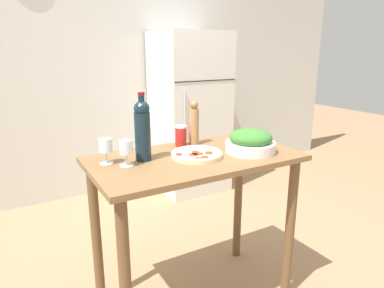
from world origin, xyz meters
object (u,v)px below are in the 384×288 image
Objects in this scene: pepper_mill at (194,124)px; salad_bowl at (251,142)px; wine_glass_far at (106,147)px; wine_bottle at (142,129)px; homemade_pizza at (196,154)px; refrigerator at (190,113)px; wine_glass_near at (126,149)px; salt_canister at (181,136)px.

pepper_mill is 0.95× the size of salad_bowl.
pepper_mill is at bearing 123.19° from salad_bowl.
wine_glass_far is 0.47× the size of salad_bowl.
wine_bottle is at bearing -10.86° from wine_glass_far.
pepper_mill is at bearing 62.61° from homemade_pizza.
refrigerator reaches higher than pepper_mill.
refrigerator is 1.59m from pepper_mill.
pepper_mill is 0.37m from salad_bowl.
refrigerator is 12.66× the size of wine_glass_far.
wine_bottle reaches higher than salad_bowl.
salt_canister is at bearing 25.06° from wine_glass_near.
wine_bottle is 1.33× the size of pepper_mill.
salad_bowl is at bearing -14.47° from wine_glass_far.
wine_glass_near is 0.11m from wine_glass_far.
pepper_mill reaches higher than wine_glass_near.
salad_bowl is at bearing -47.43° from salt_canister.
salad_bowl reaches higher than homemade_pizza.
wine_bottle is 0.62m from salad_bowl.
homemade_pizza is at bearing 167.36° from salad_bowl.
homemade_pizza is at bearing -15.73° from wine_glass_far.
homemade_pizza is 0.24m from salt_canister.
wine_glass_near is 1.05× the size of salt_canister.
pepper_mill is 0.96× the size of homemade_pizza.
wine_glass_far is 1.05× the size of salt_canister.
homemade_pizza is (-0.32, 0.07, -0.04)m from salad_bowl.
wine_glass_near is at bearing -128.52° from refrigerator.
salt_canister is (0.03, 0.24, 0.05)m from homemade_pizza.
refrigerator is at bearing 58.68° from salt_canister.
wine_glass_near is at bearing -154.94° from salt_canister.
wine_bottle is 0.14m from wine_glass_near.
wine_bottle is 2.70× the size of wine_glass_far.
pepper_mill is at bearing 9.98° from wine_glass_far.
refrigerator is 1.83m from homemade_pizza.
salad_bowl is 1.01× the size of homemade_pizza.
wine_bottle is at bearing -126.81° from refrigerator.
salt_canister is (0.49, 0.11, -0.03)m from wine_glass_far.
wine_glass_far is 0.50m from salt_canister.
salad_bowl is at bearing -108.21° from refrigerator.
pepper_mill reaches higher than salad_bowl.
refrigerator is 1.78m from salad_bowl.
wine_glass_near is at bearing -156.88° from wine_bottle.
wine_glass_near is 0.39m from homemade_pizza.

